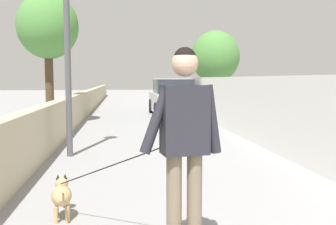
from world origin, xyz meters
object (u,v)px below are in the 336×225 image
dog (62,194)px  car_near (173,99)px  person_skateboarder (185,134)px  tree_right_near (215,57)px  tree_left_mid (48,27)px

dog → car_near: car_near is taller
dog → person_skateboarder: bearing=-133.4°
person_skateboarder → car_near: (12.58, -1.65, -0.38)m
tree_right_near → tree_left_mid: 9.53m
tree_right_near → car_near: tree_right_near is taller
tree_left_mid → car_near: bearing=-61.5°
tree_right_near → tree_left_mid: size_ratio=0.92×
person_skateboarder → car_near: person_skateboarder is taller
tree_left_mid → dog: tree_left_mid is taller
tree_left_mid → dog: size_ratio=3.17×
tree_left_mid → person_skateboarder: (-10.08, -2.97, -2.20)m
tree_left_mid → dog: 9.62m
tree_right_near → tree_left_mid: bearing=129.1°
dog → car_near: 11.82m
tree_left_mid → car_near: (2.51, -4.62, -2.58)m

